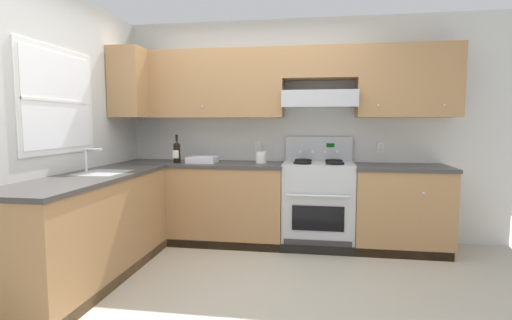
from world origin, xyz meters
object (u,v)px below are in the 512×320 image
at_px(wine_bottle, 177,151).
at_px(bowl, 202,161).
at_px(paper_towel_roll, 261,157).
at_px(stove, 318,203).

xyz_separation_m(wine_bottle, bowl, (0.29, 0.04, -0.11)).
distance_m(bowl, paper_towel_roll, 0.67).
xyz_separation_m(stove, wine_bottle, (-1.59, -0.08, 0.56)).
bearing_deg(stove, wine_bottle, -177.27).
distance_m(wine_bottle, bowl, 0.31).
xyz_separation_m(stove, paper_towel_roll, (-0.64, 0.02, 0.50)).
bearing_deg(bowl, stove, 1.61).
relative_size(stove, paper_towel_roll, 9.31).
bearing_deg(bowl, wine_bottle, -172.22).
bearing_deg(stove, bowl, -178.39).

